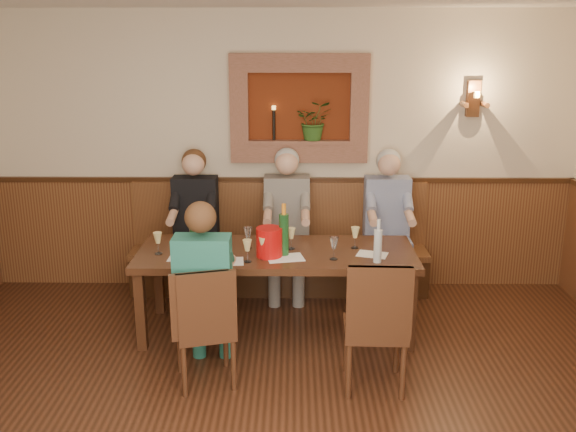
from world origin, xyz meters
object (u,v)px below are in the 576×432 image
Objects in this scene: person_bench_mid at (287,236)px; chair_near_left at (206,349)px; dining_table at (276,259)px; person_chair_front at (206,304)px; spittoon_bucket at (269,242)px; water_bottle at (378,245)px; person_bench_left at (195,236)px; wine_bottle_green_b at (194,233)px; bench at (279,260)px; chair_near_right at (374,350)px; person_bench_right at (387,237)px; wine_bottle_green_a at (284,234)px.

chair_near_left is at bearing -108.80° from person_bench_mid.
person_chair_front is at bearing -123.51° from dining_table.
water_bottle is (0.89, -0.14, 0.02)m from spittoon_bucket.
person_bench_mid is (0.59, 1.73, 0.34)m from chair_near_left.
spittoon_bucket is at bearing -51.38° from person_bench_left.
chair_near_left is at bearing -77.50° from wine_bottle_green_b.
bench reaches higher than dining_table.
wine_bottle_green_b is at bearing 168.01° from water_bottle.
person_bench_mid is 4.13× the size of wine_bottle_green_b.
spittoon_bucket is (-0.81, 0.81, 0.58)m from chair_near_right.
person_bench_left is at bearing 134.95° from dining_table.
person_bench_left is at bearing 128.62° from spittoon_bucket.
person_bench_mid is (0.91, -0.00, 0.01)m from person_bench_left.
spittoon_bucket is at bearing -111.83° from dining_table.
person_bench_right is at bearing 0.02° from person_bench_mid.
person_bench_left reaches higher than person_chair_front.
bench is at bearing 113.82° from chair_near_right.
person_chair_front is 3.16× the size of wine_bottle_green_a.
chair_near_right is 2.81× the size of water_bottle.
person_bench_left reaches higher than spittoon_bucket.
person_chair_front is 0.96m from wine_bottle_green_a.
water_bottle reaches higher than spittoon_bucket.
person_bench_mid reaches higher than spittoon_bucket.
wine_bottle_green_b is at bearing -129.13° from bench.
spittoon_bucket is 0.69× the size of wine_bottle_green_b.
spittoon_bucket is at bearing -139.30° from person_bench_right.
water_bottle is (1.35, 0.62, 0.62)m from chair_near_left.
person_bench_left is 1.91m from person_bench_right.
dining_table is 1.01m from bench.
water_bottle reaches higher than chair_near_left.
person_chair_front is (-0.01, 0.12, 0.31)m from chair_near_left.
bench is 2.92× the size of chair_near_right.
wine_bottle_green_b is (-0.80, -0.78, 0.28)m from person_bench_mid.
person_bench_mid is 4.07× the size of water_bottle.
person_chair_front is at bearing -125.71° from spittoon_bucket.
wine_bottle_green_b is (-0.21, 0.83, 0.31)m from person_chair_front.
person_bench_right is at bearing 32.32° from chair_near_left.
person_bench_left is at bearing 133.80° from chair_near_right.
water_bottle is at bearing -12.37° from wine_bottle_green_a.
person_bench_right is 5.93× the size of spittoon_bucket.
spittoon_bucket is (-1.13, -0.97, 0.26)m from person_bench_right.
person_bench_left is 1.27m from spittoon_bucket.
person_bench_mid is 1.15m from wine_bottle_green_b.
bench is 1.21m from spittoon_bucket.
wine_bottle_green_a is 1.23× the size of water_bottle.
person_bench_mid reaches higher than wine_bottle_green_a.
wine_bottle_green_a is (-0.69, 0.84, 0.64)m from chair_near_right.
dining_table is at bearing -90.00° from bench.
person_bench_left is 1.00× the size of person_bench_right.
spittoon_bucket is (-0.14, -0.97, 0.26)m from person_bench_mid.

